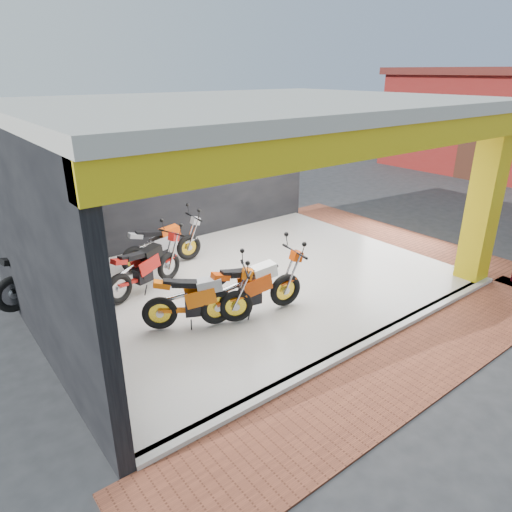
{
  "coord_description": "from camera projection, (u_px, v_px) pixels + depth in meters",
  "views": [
    {
      "loc": [
        -5.29,
        -4.92,
        4.17
      ],
      "look_at": [
        -0.36,
        1.41,
        0.9
      ],
      "focal_mm": 32.0,
      "sensor_mm": 36.0,
      "label": 1
    }
  ],
  "objects": [
    {
      "name": "ground",
      "position": [
        320.0,
        321.0,
        8.18
      ],
      "size": [
        80.0,
        80.0,
        0.0
      ],
      "primitive_type": "plane",
      "color": "#2D2D30",
      "rests_on": "ground"
    },
    {
      "name": "showroom_floor",
      "position": [
        252.0,
        281.0,
        9.62
      ],
      "size": [
        8.0,
        6.0,
        0.1
      ],
      "primitive_type": "cube",
      "color": "white",
      "rests_on": "ground"
    },
    {
      "name": "showroom_ceiling",
      "position": [
        252.0,
        104.0,
        8.28
      ],
      "size": [
        8.4,
        6.4,
        0.2
      ],
      "primitive_type": "cube",
      "color": "beige",
      "rests_on": "corner_column"
    },
    {
      "name": "back_wall",
      "position": [
        176.0,
        176.0,
        11.24
      ],
      "size": [
        8.2,
        0.2,
        3.5
      ],
      "primitive_type": "cube",
      "color": "black",
      "rests_on": "ground"
    },
    {
      "name": "left_wall",
      "position": [
        29.0,
        249.0,
        6.64
      ],
      "size": [
        0.2,
        6.2,
        3.5
      ],
      "primitive_type": "cube",
      "color": "black",
      "rests_on": "ground"
    },
    {
      "name": "corner_column",
      "position": [
        484.0,
        201.0,
        9.1
      ],
      "size": [
        0.5,
        0.5,
        3.5
      ],
      "primitive_type": "cube",
      "color": "gold",
      "rests_on": "ground"
    },
    {
      "name": "header_beam_front",
      "position": [
        385.0,
        139.0,
        6.2
      ],
      "size": [
        8.4,
        0.3,
        0.4
      ],
      "primitive_type": "cube",
      "color": "gold",
      "rests_on": "corner_column"
    },
    {
      "name": "header_beam_right",
      "position": [
        387.0,
        111.0,
        10.67
      ],
      "size": [
        0.3,
        6.4,
        0.4
      ],
      "primitive_type": "cube",
      "color": "gold",
      "rests_on": "corner_column"
    },
    {
      "name": "floor_kerb",
      "position": [
        365.0,
        344.0,
        7.41
      ],
      "size": [
        8.0,
        0.2,
        0.1
      ],
      "primitive_type": "cube",
      "color": "white",
      "rests_on": "ground"
    },
    {
      "name": "paver_front",
      "position": [
        406.0,
        368.0,
        6.85
      ],
      "size": [
        9.0,
        1.4,
        0.03
      ],
      "primitive_type": "cube",
      "color": "#984B31",
      "rests_on": "ground"
    },
    {
      "name": "paver_right",
      "position": [
        393.0,
        236.0,
        12.36
      ],
      "size": [
        1.4,
        7.0,
        0.03
      ],
      "primitive_type": "cube",
      "color": "#984B31",
      "rests_on": "ground"
    },
    {
      "name": "moto_hero",
      "position": [
        286.0,
        275.0,
        8.24
      ],
      "size": [
        2.2,
        1.11,
        1.29
      ],
      "primitive_type": null,
      "rotation": [
        0.0,
        0.0,
        -0.16
      ],
      "color": "#DD4309",
      "rests_on": "showroom_floor"
    },
    {
      "name": "moto_row_a",
      "position": [
        236.0,
        291.0,
        7.71
      ],
      "size": [
        2.09,
        1.55,
        1.21
      ],
      "primitive_type": null,
      "rotation": [
        0.0,
        0.0,
        -0.47
      ],
      "color": "orange",
      "rests_on": "showroom_floor"
    },
    {
      "name": "moto_row_b",
      "position": [
        168.0,
        253.0,
        9.31
      ],
      "size": [
        2.09,
        1.26,
        1.2
      ],
      "primitive_type": null,
      "rotation": [
        0.0,
        0.0,
        0.29
      ],
      "color": "red",
      "rests_on": "showroom_floor"
    },
    {
      "name": "moto_row_c",
      "position": [
        188.0,
        235.0,
        10.32
      ],
      "size": [
        2.03,
        0.84,
        1.22
      ],
      "primitive_type": null,
      "rotation": [
        0.0,
        0.0,
        -0.05
      ],
      "color": "#A4A7AC",
      "rests_on": "showroom_floor"
    },
    {
      "name": "moto_row_d",
      "position": [
        85.0,
        253.0,
        9.08
      ],
      "size": [
        2.41,
        1.34,
        1.39
      ],
      "primitive_type": null,
      "rotation": [
        0.0,
        0.0,
        0.23
      ],
      "color": "black",
      "rests_on": "showroom_floor"
    }
  ]
}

